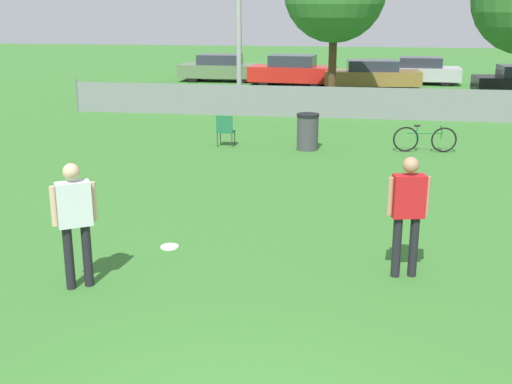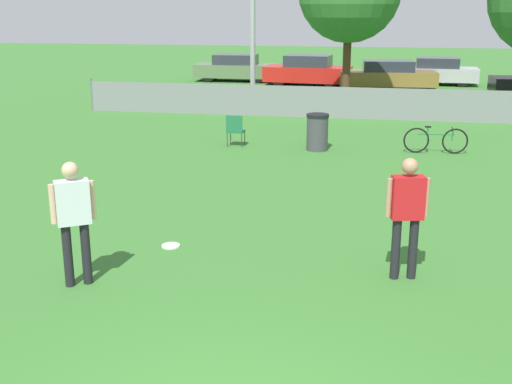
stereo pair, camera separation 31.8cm
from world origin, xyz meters
The scene contains 11 objects.
fence_backline centered at (0.00, 18.00, 0.55)m, with size 19.12×0.07×1.21m.
player_thrower_red centered at (1.62, 4.27, 1.06)m, with size 0.60×0.32×1.79m.
player_receiver_white centered at (-2.89, 3.16, 1.06)m, with size 0.53×0.43×1.79m.
frisbee_disc centered at (-2.09, 4.84, 0.01)m, with size 0.30×0.30×0.03m.
folding_chair_sideline centered at (-2.79, 12.73, 0.49)m, with size 0.46×0.47×0.89m.
bicycle_sideline centered at (2.69, 12.88, 0.35)m, with size 1.70×0.44×0.73m.
trash_bin centered at (-0.47, 12.67, 0.50)m, with size 0.61×0.61×1.00m.
parked_car_olive centered at (-6.39, 28.73, 0.68)m, with size 4.23×1.72×1.39m.
parked_car_red centered at (-2.45, 27.63, 0.71)m, with size 4.36×2.18×1.48m.
parked_car_tan centered at (1.46, 26.81, 0.65)m, with size 4.63×2.12×1.35m.
parked_car_silver centered at (3.88, 29.15, 0.65)m, with size 4.03×1.89×1.34m.
Camera 1 is at (0.86, -4.65, 3.80)m, focal length 45.00 mm.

